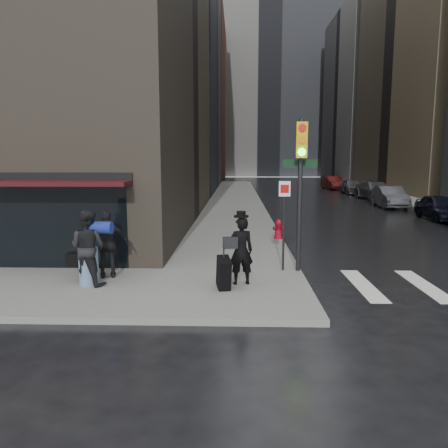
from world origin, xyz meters
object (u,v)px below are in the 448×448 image
(man_overcoat, at_px, (237,254))
(fire_hydrant, at_px, (278,230))
(man_greycoat, at_px, (108,244))
(traffic_light, at_px, (299,174))
(parked_car_5, at_px, (333,183))
(parked_car_1, at_px, (440,207))
(parked_car_4, at_px, (352,186))
(man_jeans, at_px, (88,247))
(parked_car_3, at_px, (375,190))
(parked_car_2, at_px, (390,197))

(man_overcoat, height_order, fire_hydrant, man_overcoat)
(man_greycoat, distance_m, traffic_light, 5.52)
(traffic_light, height_order, parked_car_5, traffic_light)
(man_greycoat, relative_size, parked_car_1, 0.45)
(fire_hydrant, distance_m, parked_car_1, 11.71)
(man_greycoat, relative_size, parked_car_4, 0.44)
(man_overcoat, xyz_separation_m, parked_car_4, (10.97, 31.42, -0.23))
(man_jeans, distance_m, parked_car_3, 29.60)
(fire_hydrant, bearing_deg, parked_car_3, 62.90)
(parked_car_2, height_order, parked_car_4, parked_car_2)
(man_overcoat, bearing_deg, man_greycoat, -22.28)
(parked_car_2, bearing_deg, fire_hydrant, -121.73)
(man_jeans, xyz_separation_m, parked_car_3, (15.08, 25.47, -0.36))
(traffic_light, bearing_deg, man_jeans, -160.72)
(man_overcoat, relative_size, parked_car_5, 0.43)
(fire_hydrant, bearing_deg, man_greycoat, -131.02)
(parked_car_1, height_order, parked_car_3, parked_car_3)
(man_jeans, bearing_deg, parked_car_1, -121.78)
(traffic_light, bearing_deg, parked_car_5, 80.46)
(man_jeans, relative_size, man_greycoat, 1.04)
(man_overcoat, relative_size, parked_car_3, 0.37)
(traffic_light, relative_size, fire_hydrant, 5.41)
(parked_car_3, bearing_deg, fire_hydrant, -122.43)
(parked_car_3, bearing_deg, man_jeans, -125.95)
(man_greycoat, xyz_separation_m, traffic_light, (5.16, 0.79, 1.82))
(parked_car_2, bearing_deg, man_greycoat, -123.96)
(traffic_light, bearing_deg, man_overcoat, -136.07)
(parked_car_1, relative_size, parked_car_5, 0.92)
(man_overcoat, xyz_separation_m, traffic_light, (1.69, 1.41, 1.94))
(parked_car_3, bearing_deg, parked_car_2, -103.61)
(traffic_light, distance_m, parked_car_1, 15.38)
(parked_car_1, distance_m, parked_car_2, 6.05)
(parked_car_5, bearing_deg, man_greycoat, -115.94)
(parked_car_1, bearing_deg, parked_car_3, 91.40)
(fire_hydrant, distance_m, parked_car_3, 21.26)
(man_overcoat, relative_size, parked_car_2, 0.43)
(man_overcoat, distance_m, parked_car_1, 17.38)
(man_overcoat, relative_size, parked_car_4, 0.46)
(man_jeans, distance_m, man_greycoat, 0.75)
(man_greycoat, xyz_separation_m, fire_hydrant, (5.10, 5.86, -0.57))
(parked_car_2, bearing_deg, traffic_light, -113.38)
(traffic_light, bearing_deg, man_greycoat, -167.17)
(man_greycoat, bearing_deg, fire_hydrant, -147.48)
(parked_car_5, bearing_deg, parked_car_3, -91.15)
(man_overcoat, bearing_deg, traffic_light, -152.35)
(parked_car_1, distance_m, parked_car_3, 12.03)
(man_overcoat, height_order, parked_car_3, man_overcoat)
(man_jeans, relative_size, fire_hydrant, 2.44)
(man_overcoat, height_order, man_jeans, man_jeans)
(parked_car_1, height_order, parked_car_2, parked_car_2)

